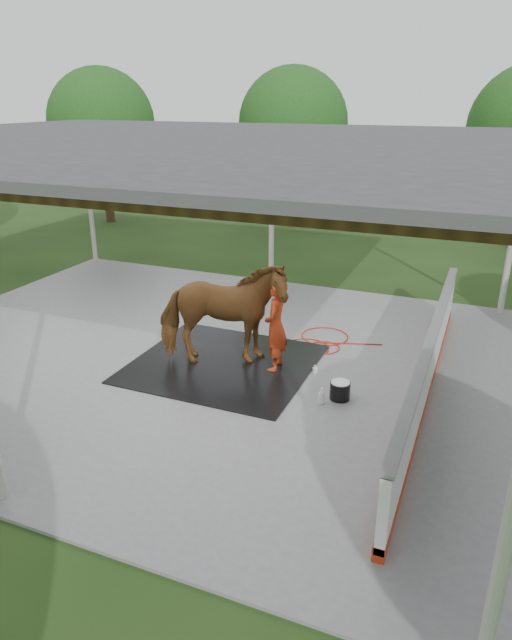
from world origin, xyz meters
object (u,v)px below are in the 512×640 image
at_px(handler, 276,326).
at_px(wash_bucket, 340,390).
at_px(dasher_board, 429,367).
at_px(horse, 222,314).

xyz_separation_m(handler, wash_bucket, (1.39, -0.65, -0.69)).
bearing_deg(handler, dasher_board, 84.16).
relative_size(horse, handler, 1.37).
relative_size(dasher_board, handler, 4.72).
height_order(horse, wash_bucket, horse).
relative_size(dasher_board, wash_bucket, 23.83).
xyz_separation_m(dasher_board, horse, (-3.66, -0.21, 0.47)).
xyz_separation_m(dasher_board, wash_bucket, (-1.31, -0.65, -0.38)).
bearing_deg(wash_bucket, handler, 155.10).
height_order(dasher_board, handler, handler).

